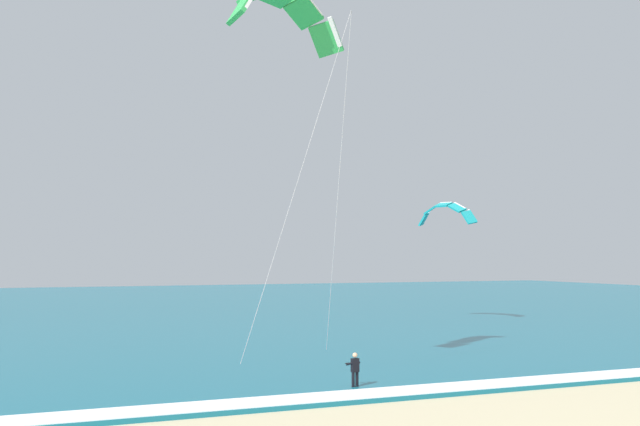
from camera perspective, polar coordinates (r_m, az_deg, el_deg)
The scene contains 6 objects.
sea at distance 88.16m, azimuth -12.07°, elevation -7.18°, with size 200.00×120.00×0.20m, color #146075.
surf_foam at distance 32.04m, azimuth 6.92°, elevation -13.67°, with size 200.00×1.93×0.04m, color white.
surfboard at distance 32.84m, azimuth 2.78°, elevation -13.79°, with size 0.62×1.45×0.09m.
kitesurfer at distance 32.70m, azimuth 2.76°, elevation -12.21°, with size 0.56×0.56×1.69m.
kite_primary at distance 36.90m, azimuth -2.84°, elevation 15.70°, with size 7.06×5.43×18.00m.
kite_distant at distance 65.04m, azimuth 9.80°, elevation 0.12°, with size 3.26×5.50×2.11m.
Camera 1 is at (-15.17, -15.67, 5.90)m, focal length 40.69 mm.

